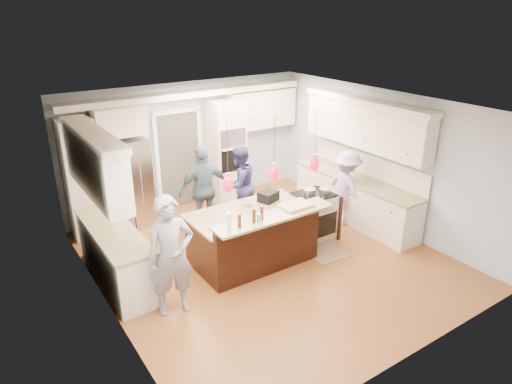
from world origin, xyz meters
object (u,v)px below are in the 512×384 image
Objects in this scene: island_range at (313,216)px; kitchen_island at (253,236)px; person_far_left at (239,185)px; refrigerator at (126,184)px; person_bar_end at (171,256)px.

kitchen_island is at bearing -176.94° from island_range.
person_far_left is at bearing 118.41° from island_range.
refrigerator is 1.00× the size of person_bar_end.
island_range is at bearing 3.06° from kitchen_island.
island_range is 0.57× the size of person_far_left.
person_far_left reaches higher than kitchen_island.
person_bar_end is (-3.12, -0.60, 0.45)m from island_range.
person_bar_end reaches higher than kitchen_island.
island_range is at bearing 106.39° from person_far_left.
refrigerator reaches higher than kitchen_island.
refrigerator is at bearing 137.41° from island_range.
kitchen_island is 1.16× the size of person_bar_end.
island_range is (2.71, -2.49, -0.44)m from refrigerator.
person_bar_end is at bearing 28.28° from person_far_left.
refrigerator is 1.12× the size of person_far_left.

